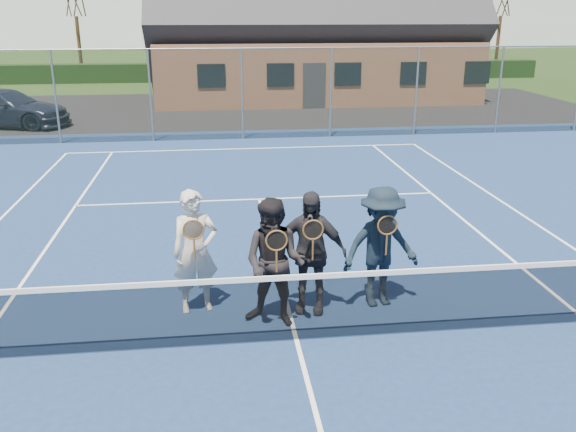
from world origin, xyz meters
name	(u,v)px	position (x,y,z in m)	size (l,w,h in m)	color
ground	(236,110)	(0.00, 20.00, 0.00)	(220.00, 220.00, 0.00)	#284318
court_surface	(296,341)	(0.00, 0.00, 0.01)	(30.00, 30.00, 0.02)	navy
tarmac_carpark	(143,112)	(-4.00, 20.00, 0.01)	(40.00, 12.00, 0.01)	black
hedge_row	(228,72)	(0.00, 32.00, 0.55)	(40.00, 1.20, 1.10)	black
car_c	(6,108)	(-8.71, 16.99, 0.69)	(1.93, 4.76, 1.38)	#1B2136
court_markings	(296,340)	(0.00, 0.00, 0.02)	(11.03, 23.83, 0.01)	white
tennis_net	(297,305)	(0.00, 0.00, 0.54)	(11.68, 0.08, 1.10)	slate
perimeter_fence	(242,94)	(0.00, 13.50, 1.52)	(30.07, 0.07, 3.02)	slate
clubhouse	(312,14)	(4.00, 24.00, 3.99)	(15.60, 8.20, 7.70)	#9E6B4C
player_a	(195,252)	(-1.31, 1.05, 0.92)	(0.73, 0.56, 1.80)	beige
player_b	(275,263)	(-0.23, 0.51, 0.92)	(1.08, 0.98, 1.80)	black
player_c	(310,252)	(0.30, 0.85, 0.92)	(1.14, 0.73, 1.80)	#232328
player_d	(381,247)	(1.35, 0.91, 0.92)	(1.25, 0.84, 1.80)	black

